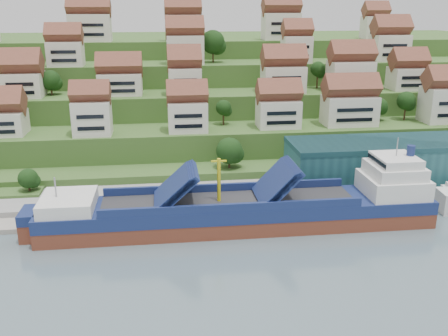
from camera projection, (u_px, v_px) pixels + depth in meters
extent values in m
plane|color=slate|center=(205.00, 228.00, 100.50)|extent=(300.00, 300.00, 0.00)
cube|color=gray|center=(284.00, 192.00, 116.71)|extent=(180.00, 14.00, 2.20)
cube|color=#2D4C1E|center=(183.00, 123.00, 180.96)|extent=(260.00, 128.00, 4.00)
cube|color=#2D4C1E|center=(183.00, 111.00, 184.59)|extent=(260.00, 118.00, 11.00)
cube|color=#2D4C1E|center=(181.00, 98.00, 191.04)|extent=(260.00, 102.00, 18.00)
cube|color=#2D4C1E|center=(180.00, 85.00, 197.50)|extent=(260.00, 86.00, 25.00)
cube|color=#2D4C1E|center=(179.00, 75.00, 205.05)|extent=(260.00, 68.00, 31.00)
cube|color=silver|center=(3.00, 123.00, 127.93)|extent=(11.04, 8.57, 6.02)
cube|color=silver|center=(92.00, 118.00, 127.28)|extent=(9.49, 7.03, 8.77)
cube|color=silver|center=(188.00, 116.00, 131.14)|extent=(10.18, 7.62, 7.86)
cube|color=silver|center=(278.00, 114.00, 135.62)|extent=(11.30, 7.73, 7.44)
cube|color=silver|center=(349.00, 110.00, 138.26)|extent=(14.42, 8.26, 8.03)
cube|color=silver|center=(446.00, 105.00, 141.54)|extent=(13.23, 8.31, 9.80)
cube|color=silver|center=(24.00, 85.00, 140.72)|extent=(10.51, 8.98, 6.78)
cube|color=silver|center=(120.00, 84.00, 144.02)|extent=(12.43, 7.90, 6.24)
cube|color=silver|center=(185.00, 81.00, 143.59)|extent=(9.20, 8.56, 7.80)
cube|color=silver|center=(283.00, 79.00, 148.37)|extent=(12.33, 8.36, 7.70)
cube|color=silver|center=(350.00, 76.00, 149.87)|extent=(12.84, 8.18, 8.93)
cube|color=silver|center=(407.00, 79.00, 153.15)|extent=(10.41, 8.04, 6.66)
cube|color=silver|center=(66.00, 54.00, 151.95)|extent=(10.42, 7.30, 7.34)
cube|color=silver|center=(185.00, 50.00, 156.99)|extent=(11.44, 7.79, 8.84)
cube|color=silver|center=(296.00, 49.00, 161.30)|extent=(9.08, 7.14, 8.41)
cube|color=silver|center=(389.00, 48.00, 166.79)|extent=(11.69, 8.47, 8.50)
cube|color=silver|center=(90.00, 28.00, 168.26)|extent=(13.80, 7.51, 8.97)
cube|color=silver|center=(183.00, 28.00, 171.71)|extent=(11.97, 8.15, 8.70)
cube|color=silver|center=(281.00, 26.00, 177.49)|extent=(12.70, 8.73, 9.20)
cube|color=silver|center=(375.00, 27.00, 184.21)|extent=(8.74, 7.05, 7.96)
ellipsoid|color=#183913|center=(229.00, 151.00, 123.53)|extent=(6.63, 6.63, 6.63)
ellipsoid|color=#183913|center=(379.00, 106.00, 142.95)|extent=(4.61, 4.61, 4.61)
ellipsoid|color=#183913|center=(406.00, 101.00, 143.47)|extent=(5.33, 5.33, 5.33)
ellipsoid|color=#183913|center=(223.00, 108.00, 137.86)|extent=(4.27, 4.27, 4.27)
ellipsoid|color=#183913|center=(318.00, 69.00, 154.36)|extent=(4.63, 4.63, 4.63)
ellipsoid|color=#183913|center=(50.00, 80.00, 143.55)|extent=(5.80, 5.80, 5.80)
ellipsoid|color=#183913|center=(213.00, 42.00, 160.90)|extent=(7.63, 7.63, 7.63)
ellipsoid|color=#183913|center=(293.00, 44.00, 167.14)|extent=(5.63, 5.63, 5.63)
ellipsoid|color=#183913|center=(301.00, 50.00, 166.06)|extent=(5.46, 5.46, 5.46)
ellipsoid|color=#183913|center=(28.00, 178.00, 112.06)|extent=(4.49, 4.49, 4.49)
cube|color=#205157|center=(412.00, 160.00, 120.55)|extent=(60.00, 15.00, 10.00)
cylinder|color=gray|center=(282.00, 179.00, 110.17)|extent=(0.16, 0.16, 8.00)
cube|color=maroon|center=(285.00, 164.00, 109.12)|extent=(1.20, 0.05, 0.80)
cube|color=brown|center=(239.00, 222.00, 101.06)|extent=(78.36, 12.33, 5.02)
cube|color=navy|center=(239.00, 207.00, 100.03)|extent=(78.36, 12.45, 2.61)
cube|color=silver|center=(68.00, 203.00, 95.37)|extent=(10.08, 11.48, 2.61)
cube|color=#262628|center=(229.00, 201.00, 99.39)|extent=(50.24, 10.42, 0.30)
cube|color=navy|center=(173.00, 187.00, 97.03)|extent=(7.56, 11.11, 6.94)
cube|color=navy|center=(274.00, 183.00, 99.38)|extent=(7.18, 11.11, 7.34)
cylinder|color=yellow|center=(219.00, 181.00, 97.78)|extent=(0.71, 0.71, 9.04)
cube|color=silver|center=(393.00, 185.00, 102.78)|extent=(12.09, 11.49, 4.02)
cube|color=silver|center=(395.00, 170.00, 101.78)|extent=(10.08, 10.28, 2.51)
cube|color=silver|center=(396.00, 160.00, 101.13)|extent=(8.06, 9.07, 1.81)
cylinder|color=navy|center=(411.00, 151.00, 100.89)|extent=(1.61, 1.61, 2.21)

